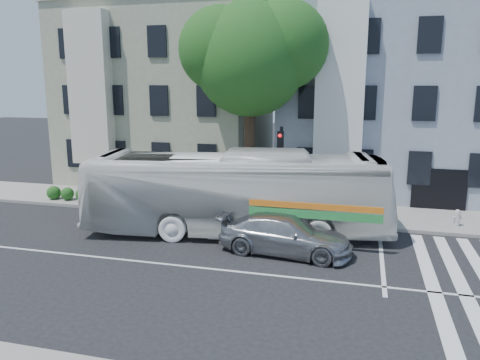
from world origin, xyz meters
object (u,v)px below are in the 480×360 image
(bus, at_px, (236,193))
(traffic_signal, at_px, (280,161))
(sedan, at_px, (285,234))
(fire_hydrant, at_px, (457,217))

(bus, height_order, traffic_signal, traffic_signal)
(traffic_signal, bearing_deg, bus, -137.85)
(bus, distance_m, sedan, 3.19)
(bus, distance_m, traffic_signal, 2.88)
(sedan, height_order, traffic_signal, traffic_signal)
(fire_hydrant, bearing_deg, sedan, -144.70)
(sedan, height_order, fire_hydrant, sedan)
(sedan, bearing_deg, fire_hydrant, -48.82)
(bus, bearing_deg, sedan, -136.10)
(bus, bearing_deg, traffic_signal, -43.49)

